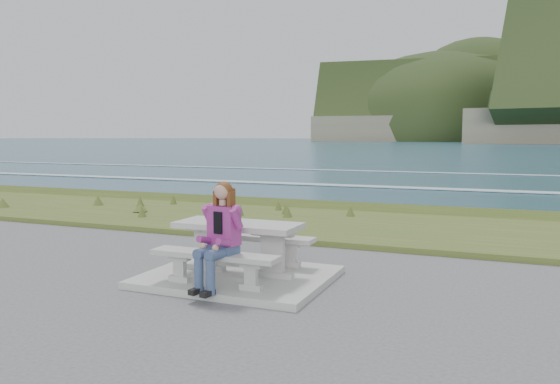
{
  "coord_description": "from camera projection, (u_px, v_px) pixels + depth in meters",
  "views": [
    {
      "loc": [
        3.53,
        -6.92,
        2.09
      ],
      "look_at": [
        0.16,
        1.2,
        1.18
      ],
      "focal_mm": 35.0,
      "sensor_mm": 36.0,
      "label": 1
    }
  ],
  "objects": [
    {
      "name": "concrete_slab",
      "position": [
        238.0,
        277.0,
        7.91
      ],
      "size": [
        2.6,
        2.1,
        0.1
      ],
      "primitive_type": "cube",
      "color": "#A3A39E",
      "rests_on": "ground"
    },
    {
      "name": "picnic_table",
      "position": [
        238.0,
        234.0,
        7.85
      ],
      "size": [
        1.8,
        0.75,
        0.75
      ],
      "color": "#A3A39E",
      "rests_on": "concrete_slab"
    },
    {
      "name": "bench_landward",
      "position": [
        214.0,
        260.0,
        7.23
      ],
      "size": [
        1.8,
        0.35,
        0.45
      ],
      "color": "#A3A39E",
      "rests_on": "concrete_slab"
    },
    {
      "name": "bench_seaward",
      "position": [
        259.0,
        241.0,
        8.51
      ],
      "size": [
        1.8,
        0.35,
        0.45
      ],
      "color": "#A3A39E",
      "rests_on": "concrete_slab"
    },
    {
      "name": "grass_verge",
      "position": [
        337.0,
        227.0,
        12.51
      ],
      "size": [
        160.0,
        4.5,
        0.22
      ],
      "primitive_type": "cube",
      "color": "#36551F",
      "rests_on": "ground"
    },
    {
      "name": "shore_drop",
      "position": [
        367.0,
        211.0,
        15.17
      ],
      "size": [
        160.0,
        0.8,
        2.2
      ],
      "primitive_type": "cube",
      "color": "#706554",
      "rests_on": "ground"
    },
    {
      "name": "ocean",
      "position": [
        438.0,
        203.0,
        31.14
      ],
      "size": [
        1600.0,
        1600.0,
        0.09
      ],
      "color": "navy",
      "rests_on": "ground"
    },
    {
      "name": "seated_woman",
      "position": [
        217.0,
        250.0,
        7.04
      ],
      "size": [
        0.5,
        0.74,
        1.4
      ],
      "rotation": [
        0.0,
        0.0,
        -0.18
      ],
      "color": "navy",
      "rests_on": "concrete_slab"
    }
  ]
}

